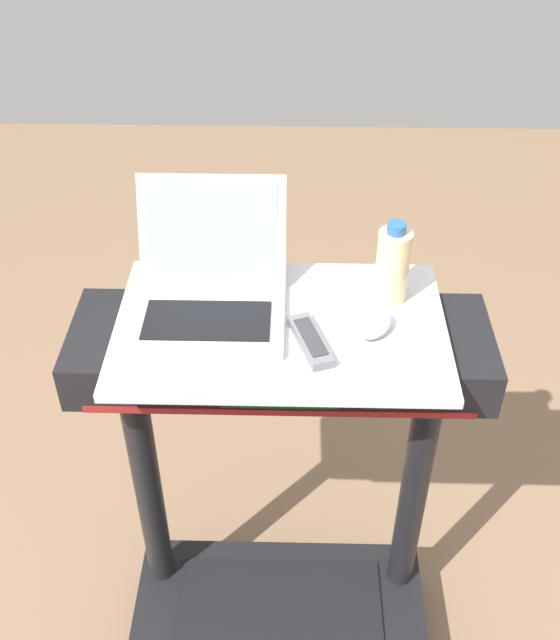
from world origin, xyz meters
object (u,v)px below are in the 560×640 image
computer_mouse (375,325)px  water_bottle (392,265)px  tv_remote (310,341)px  laptop (209,289)px

computer_mouse → water_bottle: water_bottle is taller
water_bottle → tv_remote: water_bottle is taller
laptop → water_bottle: 0.39m
computer_mouse → tv_remote: size_ratio=0.60×
laptop → computer_mouse: (0.35, -0.07, -0.03)m
computer_mouse → laptop: bearing=-158.7°
computer_mouse → water_bottle: 0.14m
computer_mouse → water_bottle: bearing=104.2°
tv_remote → computer_mouse: bearing=19.4°
computer_mouse → tv_remote: computer_mouse is taller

